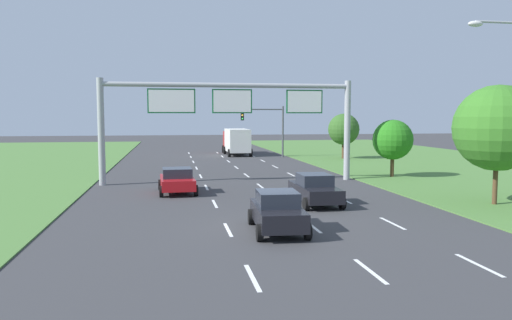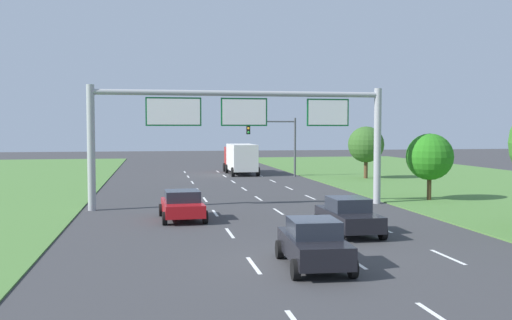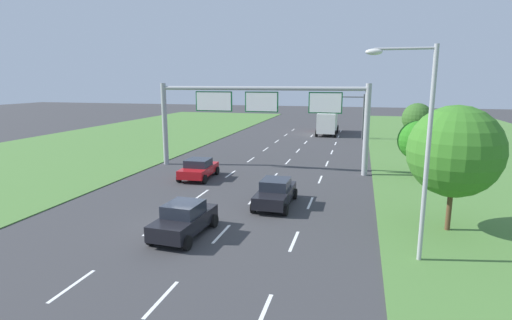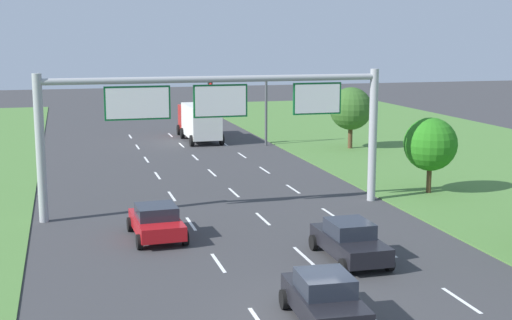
% 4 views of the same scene
% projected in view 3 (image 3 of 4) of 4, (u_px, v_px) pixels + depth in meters
% --- Properties ---
extents(ground_plane, '(200.00, 200.00, 0.00)m').
position_uv_depth(ground_plane, '(188.00, 230.00, 19.47)').
color(ground_plane, '#38383A').
extents(grass_verge_left, '(24.00, 120.00, 0.06)m').
position_uv_depth(grass_verge_left, '(10.00, 166.00, 34.16)').
color(grass_verge_left, '#4C7A38').
rests_on(grass_verge_left, ground_plane).
extents(lane_dashes_inner_left, '(0.14, 62.40, 0.01)m').
position_uv_depth(lane_dashes_inner_left, '(230.00, 174.00, 31.29)').
color(lane_dashes_inner_left, white).
rests_on(lane_dashes_inner_left, ground_plane).
extents(lane_dashes_inner_right, '(0.14, 62.40, 0.01)m').
position_uv_depth(lane_dashes_inner_right, '(274.00, 177.00, 30.42)').
color(lane_dashes_inner_right, white).
rests_on(lane_dashes_inner_right, ground_plane).
extents(lane_dashes_slip, '(0.14, 62.40, 0.01)m').
position_uv_depth(lane_dashes_slip, '(320.00, 179.00, 29.56)').
color(lane_dashes_slip, white).
rests_on(lane_dashes_slip, ground_plane).
extents(car_near_red, '(2.18, 4.08, 1.60)m').
position_uv_depth(car_near_red, '(184.00, 219.00, 18.68)').
color(car_near_red, black).
rests_on(car_near_red, ground_plane).
extents(car_lead_silver, '(2.29, 4.06, 1.48)m').
position_uv_depth(car_lead_silver, '(199.00, 169.00, 29.76)').
color(car_lead_silver, red).
rests_on(car_lead_silver, ground_plane).
extents(car_mid_lane, '(2.04, 4.35, 1.57)m').
position_uv_depth(car_mid_lane, '(275.00, 192.00, 23.26)').
color(car_mid_lane, black).
rests_on(car_mid_lane, ground_plane).
extents(box_truck, '(2.73, 7.94, 3.03)m').
position_uv_depth(box_truck, '(328.00, 122.00, 54.65)').
color(box_truck, '#B21E19').
rests_on(box_truck, ground_plane).
extents(sign_gantry, '(17.24, 0.44, 7.00)m').
position_uv_depth(sign_gantry, '(260.00, 109.00, 32.00)').
color(sign_gantry, '#9EA0A5').
rests_on(sign_gantry, ground_plane).
extents(traffic_light_mast, '(4.76, 0.49, 5.60)m').
position_uv_depth(traffic_light_mast, '(348.00, 108.00, 49.49)').
color(traffic_light_mast, '#47494F').
rests_on(traffic_light_mast, ground_plane).
extents(street_lamp, '(2.61, 0.32, 8.50)m').
position_uv_depth(street_lamp, '(418.00, 136.00, 15.29)').
color(street_lamp, '#9EA0A5').
rests_on(street_lamp, ground_plane).
extents(roadside_tree_near, '(4.34, 4.34, 6.10)m').
position_uv_depth(roadside_tree_near, '(455.00, 151.00, 18.67)').
color(roadside_tree_near, '#513823').
rests_on(roadside_tree_near, ground_plane).
extents(roadside_tree_mid, '(2.95, 2.95, 4.27)m').
position_uv_depth(roadside_tree_mid, '(418.00, 140.00, 30.05)').
color(roadside_tree_mid, '#513823').
rests_on(roadside_tree_mid, ground_plane).
extents(roadside_tree_far, '(3.28, 3.28, 4.78)m').
position_uv_depth(roadside_tree_far, '(417.00, 118.00, 44.50)').
color(roadside_tree_far, '#513823').
rests_on(roadside_tree_far, ground_plane).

